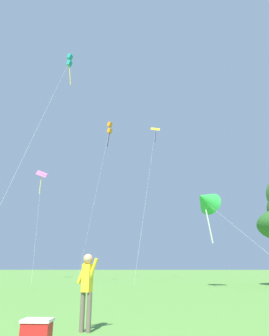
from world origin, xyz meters
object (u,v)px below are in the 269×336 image
kite_teal_box (69,62)px  person_near_tree (87,284)px  kite_green_small (205,200)px  kite_yellow_diamond (154,137)px  kite_orange_box (110,129)px  kite_pink_low (41,179)px  picnic_cooler (37,330)px

kite_teal_box → person_near_tree: 27.46m
person_near_tree → kite_green_small: bearing=69.1°
kite_yellow_diamond → kite_orange_box: kite_orange_box is taller
kite_orange_box → person_near_tree: 39.70m
kite_pink_low → picnic_cooler: (12.55, -32.82, -12.81)m
kite_green_small → picnic_cooler: bearing=-112.0°
kite_teal_box → kite_yellow_diamond: bearing=52.1°
kite_orange_box → kite_teal_box: 16.34m
person_near_tree → picnic_cooler: person_near_tree is taller
kite_yellow_diamond → kite_teal_box: kite_teal_box is taller
kite_orange_box → picnic_cooler: bearing=-84.3°
kite_teal_box → person_near_tree: bearing=-70.2°
kite_teal_box → kite_green_small: bearing=-8.7°
kite_teal_box → picnic_cooler: 28.59m
kite_yellow_diamond → picnic_cooler: size_ratio=32.87×
kite_orange_box → person_near_tree: (4.22, -33.74, -20.49)m
kite_yellow_diamond → kite_orange_box: bearing=143.6°
kite_yellow_diamond → kite_orange_box: 9.09m
kite_teal_box → kite_pink_low: bearing=116.3°
kite_teal_box → picnic_cooler: size_ratio=37.05×
kite_yellow_diamond → kite_pink_low: size_ratio=1.35×
kite_pink_low → kite_orange_box: size_ratio=0.64×
kite_green_small → kite_orange_box: bearing=119.4°
kite_yellow_diamond → kite_teal_box: (-8.77, -11.28, 3.40)m
kite_yellow_diamond → person_near_tree: kite_yellow_diamond is taller
kite_green_small → kite_pink_low: size_ratio=0.62×
kite_green_small → kite_orange_box: (-10.19, 18.08, 15.08)m
kite_pink_low → person_near_tree: 36.47m
kite_green_small → kite_yellow_diamond: kite_yellow_diamond is taller
kite_pink_low → kite_teal_box: (7.02, -14.23, 8.20)m
kite_teal_box → picnic_cooler: (5.53, -18.59, -21.01)m
kite_yellow_diamond → kite_orange_box: size_ratio=0.87×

